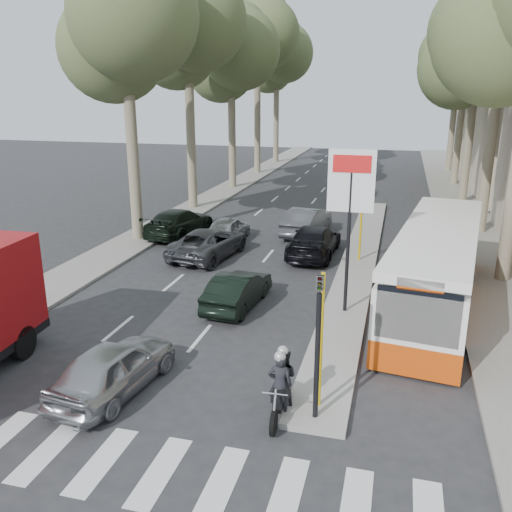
{
  "coord_description": "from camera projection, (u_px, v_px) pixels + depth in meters",
  "views": [
    {
      "loc": [
        4.72,
        -12.35,
        7.37
      ],
      "look_at": [
        -0.1,
        5.81,
        1.6
      ],
      "focal_mm": 38.0,
      "sensor_mm": 36.0,
      "label": 1
    }
  ],
  "objects": [
    {
      "name": "billboard",
      "position": [
        350.0,
        209.0,
        17.46
      ],
      "size": [
        1.5,
        12.1,
        5.6
      ],
      "color": "yellow",
      "rests_on": "ground"
    },
    {
      "name": "ground",
      "position": [
        205.0,
        373.0,
        14.73
      ],
      "size": [
        120.0,
        120.0,
        0.0
      ],
      "primitive_type": "plane",
      "color": "#28282B",
      "rests_on": "ground"
    },
    {
      "name": "dark_hatchback",
      "position": [
        238.0,
        290.0,
        19.08
      ],
      "size": [
        1.63,
        3.9,
        1.26
      ],
      "primitive_type": "imported",
      "rotation": [
        0.0,
        0.0,
        3.06
      ],
      "color": "black",
      "rests_on": "ground"
    },
    {
      "name": "queue_car_b",
      "position": [
        314.0,
        241.0,
        24.95
      ],
      "size": [
        2.12,
        4.96,
        1.42
      ],
      "primitive_type": "imported",
      "rotation": [
        0.0,
        0.0,
        3.12
      ],
      "color": "black",
      "rests_on": "ground"
    },
    {
      "name": "queue_car_e",
      "position": [
        179.0,
        222.0,
        28.45
      ],
      "size": [
        2.6,
        5.12,
        1.42
      ],
      "primitive_type": "imported",
      "rotation": [
        0.0,
        0.0,
        3.01
      ],
      "color": "black",
      "rests_on": "ground"
    },
    {
      "name": "tree_r_b",
      "position": [
        511.0,
        1.0,
        25.84
      ],
      "size": [
        7.4,
        7.2,
        15.27
      ],
      "color": "#6B604C",
      "rests_on": "ground"
    },
    {
      "name": "traffic_light_island",
      "position": [
        318.0,
        324.0,
        11.82
      ],
      "size": [
        0.16,
        0.41,
        3.6
      ],
      "color": "black",
      "rests_on": "ground"
    },
    {
      "name": "motorcycle",
      "position": [
        281.0,
        383.0,
        12.73
      ],
      "size": [
        0.73,
        2.0,
        1.7
      ],
      "rotation": [
        0.0,
        0.0,
        0.04
      ],
      "color": "black",
      "rests_on": "ground"
    },
    {
      "name": "pedestrian_far",
      "position": [
        451.0,
        233.0,
        24.79
      ],
      "size": [
        1.31,
        1.22,
        1.93
      ],
      "primitive_type": "imported",
      "rotation": [
        0.0,
        0.0,
        3.83
      ],
      "color": "brown",
      "rests_on": "sidewalk_right"
    },
    {
      "name": "queue_car_c",
      "position": [
        228.0,
        229.0,
        27.41
      ],
      "size": [
        1.6,
        3.8,
        1.28
      ],
      "primitive_type": "imported",
      "rotation": [
        0.0,
        0.0,
        3.12
      ],
      "color": "#999CA0",
      "rests_on": "ground"
    },
    {
      "name": "queue_car_a",
      "position": [
        209.0,
        243.0,
        24.77
      ],
      "size": [
        2.86,
        5.07,
        1.34
      ],
      "primitive_type": "imported",
      "rotation": [
        0.0,
        0.0,
        3.0
      ],
      "color": "#43454A",
      "rests_on": "ground"
    },
    {
      "name": "tree_l_e",
      "position": [
        278.0,
        55.0,
        54.29
      ],
      "size": [
        7.4,
        7.2,
        14.49
      ],
      "color": "#6B604C",
      "rests_on": "ground"
    },
    {
      "name": "median_left",
      "position": [
        231.0,
        187.0,
        42.54
      ],
      "size": [
        2.4,
        64.0,
        0.12
      ],
      "primitive_type": "cube",
      "color": "gray",
      "rests_on": "ground"
    },
    {
      "name": "tree_l_d",
      "position": [
        259.0,
        37.0,
        46.57
      ],
      "size": [
        7.4,
        7.2,
        15.66
      ],
      "color": "#6B604C",
      "rests_on": "ground"
    },
    {
      "name": "tree_r_c",
      "position": [
        481.0,
        51.0,
        33.79
      ],
      "size": [
        7.4,
        7.2,
        13.32
      ],
      "color": "#6B604C",
      "rests_on": "ground"
    },
    {
      "name": "city_bus",
      "position": [
        437.0,
        266.0,
        18.75
      ],
      "size": [
        3.93,
        11.31,
        2.92
      ],
      "rotation": [
        0.0,
        0.0,
        -0.14
      ],
      "color": "#D0440B",
      "rests_on": "ground"
    },
    {
      "name": "queue_car_d",
      "position": [
        307.0,
        221.0,
        28.56
      ],
      "size": [
        2.15,
        4.63,
        1.47
      ],
      "primitive_type": "imported",
      "rotation": [
        0.0,
        0.0,
        3.0
      ],
      "color": "#494B51",
      "rests_on": "ground"
    },
    {
      "name": "tree_l_a",
      "position": [
        128.0,
        21.0,
        24.8
      ],
      "size": [
        7.4,
        7.2,
        14.1
      ],
      "color": "#6B604C",
      "rests_on": "ground"
    },
    {
      "name": "tree_l_b",
      "position": [
        190.0,
        25.0,
        32.02
      ],
      "size": [
        7.4,
        7.2,
        14.88
      ],
      "color": "#6B604C",
      "rests_on": "ground"
    },
    {
      "name": "tree_l_c",
      "position": [
        233.0,
        52.0,
        39.66
      ],
      "size": [
        7.4,
        7.2,
        13.71
      ],
      "color": "#6B604C",
      "rests_on": "ground"
    },
    {
      "name": "tree_r_d",
      "position": [
        471.0,
        39.0,
        40.75
      ],
      "size": [
        7.4,
        7.2,
        14.88
      ],
      "color": "#6B604C",
      "rests_on": "ground"
    },
    {
      "name": "sidewalk_right",
      "position": [
        458.0,
        206.0,
        35.7
      ],
      "size": [
        3.2,
        70.0,
        0.12
      ],
      "primitive_type": "cube",
      "color": "gray",
      "rests_on": "ground"
    },
    {
      "name": "silver_hatchback",
      "position": [
        114.0,
        367.0,
        13.65
      ],
      "size": [
        2.08,
        4.14,
        1.35
      ],
      "primitive_type": "imported",
      "rotation": [
        0.0,
        0.0,
        3.02
      ],
      "color": "#9DA0A5",
      "rests_on": "ground"
    },
    {
      "name": "traffic_island",
      "position": [
        359.0,
        261.0,
        24.07
      ],
      "size": [
        1.5,
        26.0,
        0.16
      ],
      "primitive_type": "cube",
      "color": "gray",
      "rests_on": "ground"
    },
    {
      "name": "tree_r_e",
      "position": [
        461.0,
        55.0,
        48.32
      ],
      "size": [
        7.4,
        7.2,
        14.1
      ],
      "color": "#6B604C",
      "rests_on": "ground"
    }
  ]
}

